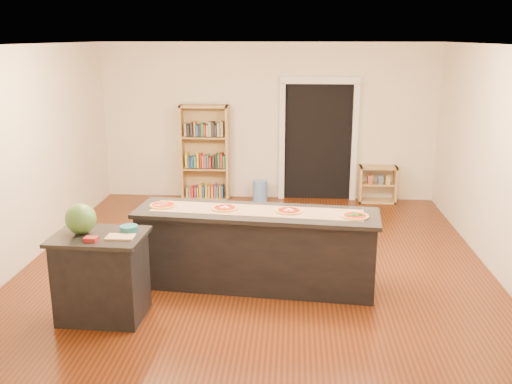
# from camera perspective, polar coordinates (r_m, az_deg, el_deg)

# --- Properties ---
(room) EXTENTS (6.00, 7.00, 2.80)m
(room) POSITION_cam_1_polar(r_m,az_deg,el_deg) (6.88, -0.11, 2.77)
(room) COLOR #EEE3C8
(room) RESTS_ON ground
(doorway) EXTENTS (1.40, 0.09, 2.21)m
(doorway) POSITION_cam_1_polar(r_m,az_deg,el_deg) (10.32, 6.25, 5.79)
(doorway) COLOR black
(doorway) RESTS_ON room
(kitchen_island) EXTENTS (2.83, 0.77, 0.93)m
(kitchen_island) POSITION_cam_1_polar(r_m,az_deg,el_deg) (6.77, 0.02, -5.67)
(kitchen_island) COLOR black
(kitchen_island) RESTS_ON ground
(side_counter) EXTENTS (0.94, 0.69, 0.93)m
(side_counter) POSITION_cam_1_polar(r_m,az_deg,el_deg) (6.25, -15.17, -8.12)
(side_counter) COLOR black
(side_counter) RESTS_ON ground
(bookshelf) EXTENTS (0.86, 0.31, 1.72)m
(bookshelf) POSITION_cam_1_polar(r_m,az_deg,el_deg) (10.33, -5.12, 3.91)
(bookshelf) COLOR tan
(bookshelf) RESTS_ON ground
(low_shelf) EXTENTS (0.66, 0.28, 0.66)m
(low_shelf) POSITION_cam_1_polar(r_m,az_deg,el_deg) (10.45, 12.05, 0.77)
(low_shelf) COLOR tan
(low_shelf) RESTS_ON ground
(waste_bin) EXTENTS (0.26, 0.26, 0.38)m
(waste_bin) POSITION_cam_1_polar(r_m,az_deg,el_deg) (10.30, 0.41, 0.11)
(waste_bin) COLOR #608DD6
(waste_bin) RESTS_ON ground
(kraft_paper) EXTENTS (2.49, 0.67, 0.00)m
(kraft_paper) POSITION_cam_1_polar(r_m,az_deg,el_deg) (6.63, 0.04, -1.86)
(kraft_paper) COLOR #99724F
(kraft_paper) RESTS_ON kitchen_island
(watermelon) EXTENTS (0.32, 0.32, 0.32)m
(watermelon) POSITION_cam_1_polar(r_m,az_deg,el_deg) (6.13, -17.12, -2.57)
(watermelon) COLOR #144214
(watermelon) RESTS_ON side_counter
(cutting_board) EXTENTS (0.28, 0.19, 0.02)m
(cutting_board) POSITION_cam_1_polar(r_m,az_deg,el_deg) (5.94, -13.40, -4.39)
(cutting_board) COLOR tan
(cutting_board) RESTS_ON side_counter
(package_red) EXTENTS (0.14, 0.10, 0.05)m
(package_red) POSITION_cam_1_polar(r_m,az_deg,el_deg) (5.90, -16.18, -4.56)
(package_red) COLOR maroon
(package_red) RESTS_ON side_counter
(package_teal) EXTENTS (0.18, 0.18, 0.07)m
(package_teal) POSITION_cam_1_polar(r_m,az_deg,el_deg) (6.08, -12.59, -3.63)
(package_teal) COLOR #195966
(package_teal) RESTS_ON side_counter
(pizza_a) EXTENTS (0.32, 0.32, 0.02)m
(pizza_a) POSITION_cam_1_polar(r_m,az_deg,el_deg) (6.89, -9.28, -1.30)
(pizza_a) COLOR #B59345
(pizza_a) RESTS_ON kitchen_island
(pizza_b) EXTENTS (0.30, 0.30, 0.02)m
(pizza_b) POSITION_cam_1_polar(r_m,az_deg,el_deg) (6.70, -3.14, -1.60)
(pizza_b) COLOR #B59345
(pizza_b) RESTS_ON kitchen_island
(pizza_c) EXTENTS (0.31, 0.31, 0.02)m
(pizza_c) POSITION_cam_1_polar(r_m,az_deg,el_deg) (6.60, 3.30, -1.87)
(pizza_c) COLOR #B59345
(pizza_c) RESTS_ON kitchen_island
(pizza_d) EXTENTS (0.31, 0.31, 0.02)m
(pizza_d) POSITION_cam_1_polar(r_m,az_deg,el_deg) (6.50, 9.86, -2.36)
(pizza_d) COLOR #B59345
(pizza_d) RESTS_ON kitchen_island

